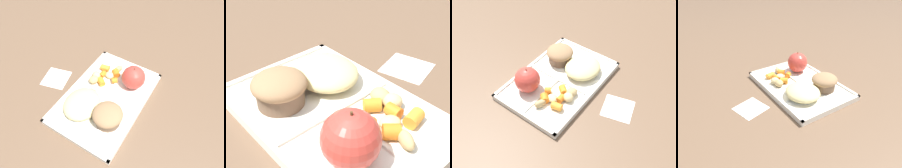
% 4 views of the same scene
% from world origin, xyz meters
% --- Properties ---
extents(ground, '(6.00, 6.00, 0.00)m').
position_xyz_m(ground, '(0.00, 0.00, 0.00)').
color(ground, brown).
extents(lunch_tray, '(0.38, 0.26, 0.02)m').
position_xyz_m(lunch_tray, '(-0.00, -0.00, 0.01)').
color(lunch_tray, silver).
rests_on(lunch_tray, ground).
extents(green_apple, '(0.08, 0.08, 0.09)m').
position_xyz_m(green_apple, '(-0.09, 0.06, 0.06)').
color(green_apple, '#C63D33').
rests_on(green_apple, lunch_tray).
extents(bran_muffin, '(0.10, 0.10, 0.06)m').
position_xyz_m(bran_muffin, '(0.08, 0.06, 0.05)').
color(bran_muffin, brown).
rests_on(bran_muffin, lunch_tray).
extents(carrot_slice_back, '(0.04, 0.04, 0.02)m').
position_xyz_m(carrot_slice_back, '(-0.10, -0.02, 0.03)').
color(carrot_slice_back, orange).
rests_on(carrot_slice_back, lunch_tray).
extents(carrot_slice_center, '(0.04, 0.04, 0.02)m').
position_xyz_m(carrot_slice_center, '(-0.04, -0.05, 0.03)').
color(carrot_slice_center, orange).
rests_on(carrot_slice_center, lunch_tray).
extents(carrot_slice_edge, '(0.03, 0.04, 0.02)m').
position_xyz_m(carrot_slice_edge, '(-0.11, -0.07, 0.03)').
color(carrot_slice_edge, orange).
rests_on(carrot_slice_edge, lunch_tray).
extents(carrot_slice_tilted, '(0.03, 0.02, 0.02)m').
position_xyz_m(carrot_slice_tilted, '(-0.07, -0.06, 0.03)').
color(carrot_slice_tilted, orange).
rests_on(carrot_slice_tilted, lunch_tray).
extents(carrot_slice_large, '(0.03, 0.03, 0.02)m').
position_xyz_m(carrot_slice_large, '(-0.07, -0.01, 0.03)').
color(carrot_slice_large, orange).
rests_on(carrot_slice_large, lunch_tray).
extents(potato_chunk_browned, '(0.04, 0.03, 0.02)m').
position_xyz_m(potato_chunk_browned, '(-0.13, -0.02, 0.03)').
color(potato_chunk_browned, tan).
rests_on(potato_chunk_browned, lunch_tray).
extents(potato_chunk_corner, '(0.04, 0.04, 0.02)m').
position_xyz_m(potato_chunk_corner, '(-0.09, -0.04, 0.02)').
color(potato_chunk_corner, tan).
rests_on(potato_chunk_corner, lunch_tray).
extents(potato_chunk_wedge, '(0.04, 0.04, 0.03)m').
position_xyz_m(potato_chunk_wedge, '(-0.03, -0.07, 0.03)').
color(potato_chunk_wedge, tan).
rests_on(potato_chunk_wedge, lunch_tray).
extents(potato_chunk_golden, '(0.05, 0.05, 0.03)m').
position_xyz_m(potato_chunk_golden, '(-0.06, -0.08, 0.03)').
color(potato_chunk_golden, tan).
rests_on(potato_chunk_golden, lunch_tray).
extents(egg_noodle_pile, '(0.13, 0.12, 0.04)m').
position_xyz_m(egg_noodle_pile, '(0.08, -0.04, 0.04)').
color(egg_noodle_pile, '#D6C684').
rests_on(egg_noodle_pile, lunch_tray).
extents(meatball_back, '(0.04, 0.04, 0.04)m').
position_xyz_m(meatball_back, '(0.07, -0.01, 0.03)').
color(meatball_back, '#755B4C').
rests_on(meatball_back, lunch_tray).
extents(meatball_side, '(0.04, 0.04, 0.04)m').
position_xyz_m(meatball_side, '(0.08, -0.04, 0.03)').
color(meatball_side, '#755B4C').
rests_on(meatball_side, lunch_tray).
extents(meatball_center, '(0.04, 0.04, 0.04)m').
position_xyz_m(meatball_center, '(0.07, -0.05, 0.03)').
color(meatball_center, brown).
rests_on(meatball_center, lunch_tray).
extents(plastic_fork, '(0.11, 0.13, 0.00)m').
position_xyz_m(plastic_fork, '(0.12, -0.06, 0.02)').
color(plastic_fork, silver).
rests_on(plastic_fork, lunch_tray).
extents(paper_napkin, '(0.11, 0.11, 0.00)m').
position_xyz_m(paper_napkin, '(0.02, -0.22, 0.00)').
color(paper_napkin, white).
rests_on(paper_napkin, ground).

